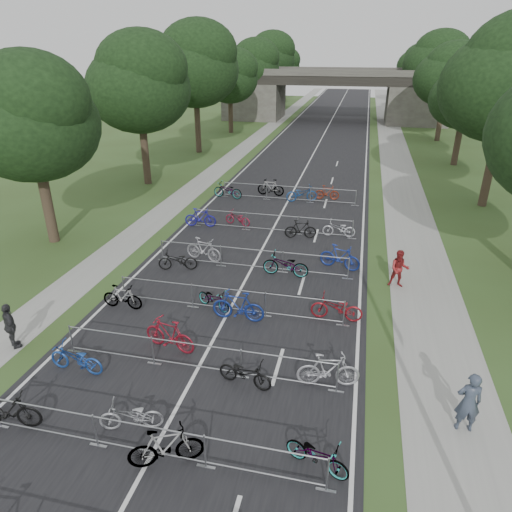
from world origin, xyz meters
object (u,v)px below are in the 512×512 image
at_px(overpass_bridge, 333,95).
at_px(pedestrian_c, 10,326).
at_px(pedestrian_a, 468,402).
at_px(pedestrian_b, 399,269).

height_order(overpass_bridge, pedestrian_c, overpass_bridge).
bearing_deg(pedestrian_c, overpass_bridge, -59.94).
bearing_deg(overpass_bridge, pedestrian_a, -82.04).
bearing_deg(overpass_bridge, pedestrian_b, -82.29).
bearing_deg(pedestrian_c, pedestrian_a, -145.16).
height_order(overpass_bridge, pedestrian_a, overpass_bridge).
bearing_deg(pedestrian_a, pedestrian_b, -85.80).
bearing_deg(pedestrian_b, pedestrian_a, -81.17).
xyz_separation_m(overpass_bridge, pedestrian_b, (6.80, -50.22, -2.66)).
distance_m(overpass_bridge, pedestrian_b, 50.74).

